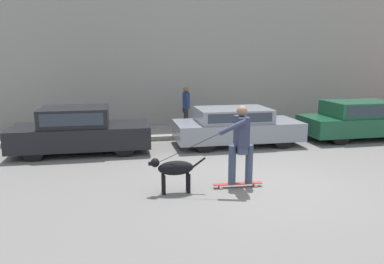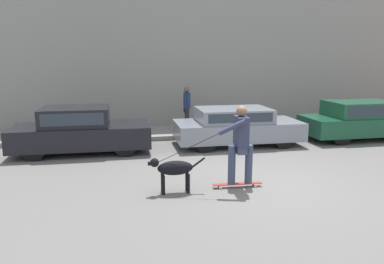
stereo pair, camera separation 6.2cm
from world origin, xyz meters
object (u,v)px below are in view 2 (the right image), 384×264
at_px(parked_car_1, 237,126).
at_px(dog, 174,169).
at_px(parked_car_2, 363,120).
at_px(parked_car_0, 80,131).
at_px(skateboarder, 240,142).
at_px(fire_hydrant, 291,127).
at_px(pedestrian_with_bag, 187,105).

bearing_deg(parked_car_1, dog, -123.55).
bearing_deg(parked_car_2, parked_car_0, -179.69).
xyz_separation_m(skateboarder, fire_hydrant, (3.52, 4.64, -0.67)).
bearing_deg(skateboarder, parked_car_0, -43.62).
bearing_deg(dog, parked_car_2, -150.38).
relative_size(parked_car_1, dog, 3.35).
height_order(dog, skateboarder, skateboarder).
height_order(parked_car_0, dog, parked_car_0).
distance_m(pedestrian_with_bag, fire_hydrant, 3.83).
height_order(dog, fire_hydrant, dog).
relative_size(skateboarder, pedestrian_with_bag, 1.48).
relative_size(parked_car_0, parked_car_1, 0.99).
relative_size(dog, skateboarder, 0.51).
distance_m(parked_car_0, fire_hydrant, 7.17).
bearing_deg(pedestrian_with_bag, parked_car_1, -62.86).
distance_m(parked_car_0, parked_car_1, 4.81).
distance_m(parked_car_0, parked_car_2, 9.37).
distance_m(dog, skateboarder, 1.53).
xyz_separation_m(parked_car_2, fire_hydrant, (-2.25, 0.81, -0.29)).
bearing_deg(parked_car_2, dog, -151.49).
relative_size(parked_car_2, pedestrian_with_bag, 2.67).
distance_m(parked_car_2, fire_hydrant, 2.41).
distance_m(parked_car_1, pedestrian_with_bag, 2.51).
bearing_deg(skateboarder, parked_car_1, -104.31).
bearing_deg(skateboarder, dog, 4.56).
distance_m(parked_car_0, skateboarder, 5.27).
height_order(parked_car_1, fire_hydrant, parked_car_1).
xyz_separation_m(parked_car_0, skateboarder, (3.60, -3.83, 0.37)).
relative_size(parked_car_0, skateboarder, 1.70).
relative_size(skateboarder, fire_hydrant, 3.57).
bearing_deg(skateboarder, pedestrian_with_bag, -86.89).
relative_size(pedestrian_with_bag, fire_hydrant, 2.41).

